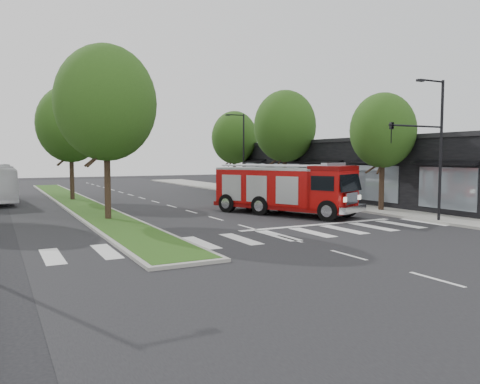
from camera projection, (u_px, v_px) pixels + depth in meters
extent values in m
plane|color=black|center=(247.00, 227.00, 24.81)|extent=(140.00, 140.00, 0.00)
cube|color=gray|center=(320.00, 200.00, 39.44)|extent=(5.00, 80.00, 0.15)
cube|color=gray|center=(76.00, 202.00, 37.90)|extent=(3.00, 50.00, 0.14)
cube|color=#1A4513|center=(76.00, 201.00, 37.90)|extent=(2.60, 49.50, 0.02)
cube|color=black|center=(362.00, 171.00, 41.35)|extent=(8.00, 30.00, 5.00)
cylinder|color=black|center=(313.00, 189.00, 35.80)|extent=(0.08, 0.08, 2.50)
cylinder|color=black|center=(342.00, 188.00, 37.10)|extent=(0.08, 0.08, 2.50)
cylinder|color=black|center=(304.00, 188.00, 36.86)|extent=(0.08, 0.08, 2.50)
cylinder|color=black|center=(332.00, 187.00, 38.16)|extent=(0.08, 0.08, 2.50)
cube|color=black|center=(323.00, 172.00, 36.88)|extent=(3.20, 1.60, 0.12)
cube|color=#8C99A5|center=(318.00, 187.00, 37.60)|extent=(2.80, 0.04, 1.80)
cube|color=black|center=(323.00, 197.00, 37.03)|extent=(2.40, 0.40, 0.08)
cylinder|color=black|center=(382.00, 184.00, 31.78)|extent=(0.36, 0.36, 3.74)
ellipsoid|color=#17340E|center=(383.00, 130.00, 31.51)|extent=(4.40, 4.40, 5.06)
cylinder|color=black|center=(285.00, 174.00, 42.34)|extent=(0.36, 0.36, 4.40)
ellipsoid|color=#17340E|center=(285.00, 126.00, 42.02)|extent=(5.60, 5.60, 6.44)
cylinder|color=black|center=(234.00, 173.00, 51.18)|extent=(0.36, 0.36, 3.96)
ellipsoid|color=#17340E|center=(234.00, 138.00, 50.90)|extent=(5.00, 5.00, 5.75)
cylinder|color=black|center=(107.00, 181.00, 27.15)|extent=(0.36, 0.36, 4.62)
ellipsoid|color=#17340E|center=(106.00, 103.00, 26.81)|extent=(5.80, 5.80, 6.67)
cylinder|color=black|center=(72.00, 175.00, 39.51)|extent=(0.36, 0.36, 4.40)
ellipsoid|color=#17340E|center=(71.00, 124.00, 39.19)|extent=(5.60, 5.60, 6.44)
cylinder|color=black|center=(441.00, 152.00, 26.30)|extent=(0.16, 0.16, 8.00)
cylinder|color=black|center=(432.00, 81.00, 25.59)|extent=(1.80, 0.10, 0.10)
cube|color=black|center=(420.00, 80.00, 25.18)|extent=(0.45, 0.20, 0.12)
cylinder|color=black|center=(416.00, 126.00, 25.27)|extent=(4.00, 0.10, 0.10)
imported|color=black|center=(392.00, 133.00, 24.46)|extent=(0.18, 0.22, 1.10)
cylinder|color=black|center=(244.00, 154.00, 47.04)|extent=(0.16, 0.16, 8.00)
cylinder|color=black|center=(236.00, 115.00, 46.33)|extent=(1.80, 0.10, 0.10)
cube|color=black|center=(228.00, 115.00, 45.92)|extent=(0.45, 0.20, 0.12)
cube|color=#650605|center=(283.00, 206.00, 30.37)|extent=(6.59, 9.83, 0.28)
cube|color=#9C0908|center=(272.00, 187.00, 30.83)|extent=(5.63, 7.77, 2.27)
cube|color=#9C0908|center=(333.00, 190.00, 28.16)|extent=(3.43, 3.05, 2.38)
cube|color=#B2B2B7|center=(272.00, 169.00, 30.74)|extent=(5.63, 7.77, 0.14)
cylinder|color=#B2B2B7|center=(263.00, 166.00, 29.92)|extent=(2.97, 6.21, 0.11)
cylinder|color=#B2B2B7|center=(280.00, 165.00, 31.53)|extent=(2.97, 6.21, 0.11)
cube|color=silver|center=(353.00, 209.00, 27.45)|extent=(2.84, 1.60, 0.40)
cube|color=#8C99A5|center=(334.00, 164.00, 28.05)|extent=(2.43, 1.41, 0.20)
cylinder|color=black|center=(328.00, 211.00, 27.00)|extent=(0.89, 1.30, 1.25)
cylinder|color=black|center=(347.00, 207.00, 29.07)|extent=(0.89, 1.30, 1.25)
cylinder|color=black|center=(261.00, 206.00, 29.88)|extent=(0.89, 1.30, 1.25)
cylinder|color=black|center=(282.00, 203.00, 31.95)|extent=(0.89, 1.30, 1.25)
cylinder|color=black|center=(227.00, 203.00, 31.52)|extent=(0.89, 1.30, 1.25)
cylinder|color=black|center=(250.00, 200.00, 33.59)|extent=(0.89, 1.30, 1.25)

